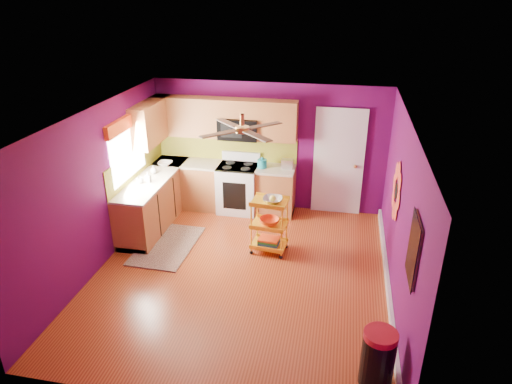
# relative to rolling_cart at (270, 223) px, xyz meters

# --- Properties ---
(ground) EXTENTS (5.00, 5.00, 0.00)m
(ground) POSITION_rel_rolling_cart_xyz_m (-0.32, -0.74, -0.54)
(ground) COLOR maroon
(ground) RESTS_ON ground
(room_envelope) EXTENTS (4.54, 5.04, 2.52)m
(room_envelope) POSITION_rel_rolling_cart_xyz_m (-0.29, -0.74, 1.10)
(room_envelope) COLOR #55094C
(room_envelope) RESTS_ON ground
(lower_cabinets) EXTENTS (2.81, 2.31, 0.94)m
(lower_cabinets) POSITION_rel_rolling_cart_xyz_m (-1.67, 1.07, -0.10)
(lower_cabinets) COLOR brown
(lower_cabinets) RESTS_ON ground
(electric_range) EXTENTS (0.76, 0.66, 1.13)m
(electric_range) POSITION_rel_rolling_cart_xyz_m (-0.87, 1.43, -0.05)
(electric_range) COLOR white
(electric_range) RESTS_ON ground
(upper_cabinetry) EXTENTS (2.80, 2.30, 1.26)m
(upper_cabinetry) POSITION_rel_rolling_cart_xyz_m (-1.56, 1.43, 1.26)
(upper_cabinetry) COLOR brown
(upper_cabinetry) RESTS_ON ground
(left_window) EXTENTS (0.08, 1.35, 1.08)m
(left_window) POSITION_rel_rolling_cart_xyz_m (-2.54, 0.31, 1.20)
(left_window) COLOR white
(left_window) RESTS_ON ground
(panel_door) EXTENTS (0.95, 0.11, 2.15)m
(panel_door) POSITION_rel_rolling_cart_xyz_m (1.03, 1.72, 0.49)
(panel_door) COLOR white
(panel_door) RESTS_ON ground
(right_wall_art) EXTENTS (0.04, 2.74, 1.04)m
(right_wall_art) POSITION_rel_rolling_cart_xyz_m (1.91, -1.08, 0.91)
(right_wall_art) COLOR black
(right_wall_art) RESTS_ON ground
(ceiling_fan) EXTENTS (1.01, 1.01, 0.26)m
(ceiling_fan) POSITION_rel_rolling_cart_xyz_m (-0.32, -0.54, 1.75)
(ceiling_fan) COLOR #BF8C3F
(ceiling_fan) RESTS_ON ground
(shag_rug) EXTENTS (0.94, 1.49, 0.02)m
(shag_rug) POSITION_rel_rolling_cart_xyz_m (-1.76, -0.19, -0.52)
(shag_rug) COLOR black
(shag_rug) RESTS_ON ground
(rolling_cart) EXTENTS (0.62, 0.48, 1.05)m
(rolling_cart) POSITION_rel_rolling_cart_xyz_m (0.00, 0.00, 0.00)
(rolling_cart) COLOR yellow
(rolling_cart) RESTS_ON ground
(trash_can) EXTENTS (0.41, 0.43, 0.72)m
(trash_can) POSITION_rel_rolling_cart_xyz_m (1.64, -2.54, -0.18)
(trash_can) COLOR black
(trash_can) RESTS_ON ground
(teal_kettle) EXTENTS (0.18, 0.18, 0.21)m
(teal_kettle) POSITION_rel_rolling_cart_xyz_m (-0.39, 1.44, 0.49)
(teal_kettle) COLOR teal
(teal_kettle) RESTS_ON lower_cabinets
(toaster) EXTENTS (0.22, 0.15, 0.18)m
(toaster) POSITION_rel_rolling_cart_xyz_m (0.08, 1.49, 0.49)
(toaster) COLOR beige
(toaster) RESTS_ON lower_cabinets
(soap_bottle_a) EXTENTS (0.09, 0.09, 0.19)m
(soap_bottle_a) POSITION_rel_rolling_cart_xyz_m (-2.24, 0.35, 0.50)
(soap_bottle_a) COLOR #EA3F72
(soap_bottle_a) RESTS_ON lower_cabinets
(soap_bottle_b) EXTENTS (0.12, 0.12, 0.15)m
(soap_bottle_b) POSITION_rel_rolling_cart_xyz_m (-2.31, 0.76, 0.48)
(soap_bottle_b) COLOR white
(soap_bottle_b) RESTS_ON lower_cabinets
(counter_dish) EXTENTS (0.27, 0.27, 0.07)m
(counter_dish) POSITION_rel_rolling_cart_xyz_m (-2.26, 1.20, 0.44)
(counter_dish) COLOR white
(counter_dish) RESTS_ON lower_cabinets
(counter_cup) EXTENTS (0.12, 0.12, 0.10)m
(counter_cup) POSITION_rel_rolling_cart_xyz_m (-2.37, 0.29, 0.45)
(counter_cup) COLOR white
(counter_cup) RESTS_ON lower_cabinets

